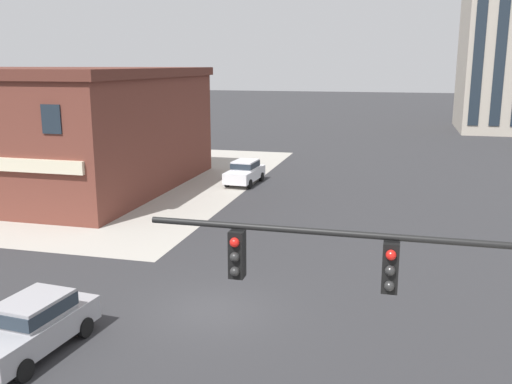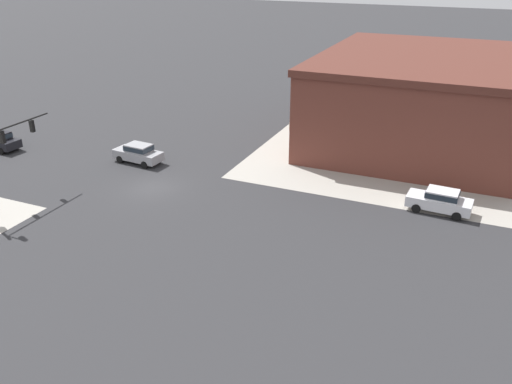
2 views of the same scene
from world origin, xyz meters
name	(u,v)px [view 1 (image 1 of 2)]	position (x,y,z in m)	size (l,w,h in m)	color
ground_plane	(212,310)	(0.00, 0.00, 0.00)	(320.00, 320.00, 0.00)	#2D2D30
sidewalk_far_corner	(50,176)	(-20.00, 20.00, 0.00)	(32.00, 32.00, 0.02)	#A8A399
traffic_signal_main	(465,323)	(7.39, -7.71, 4.01)	(7.38, 2.09, 6.26)	black
car_main_northbound_far	(245,171)	(-4.65, 20.95, 0.92)	(2.10, 4.50, 1.68)	silver
car_main_southbound_near	(33,323)	(-4.19, -4.13, 0.92)	(2.18, 4.54, 1.68)	#99999E
storefront_block_near_corner	(16,127)	(-20.40, 17.08, 4.10)	(23.26, 18.61, 8.18)	brown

